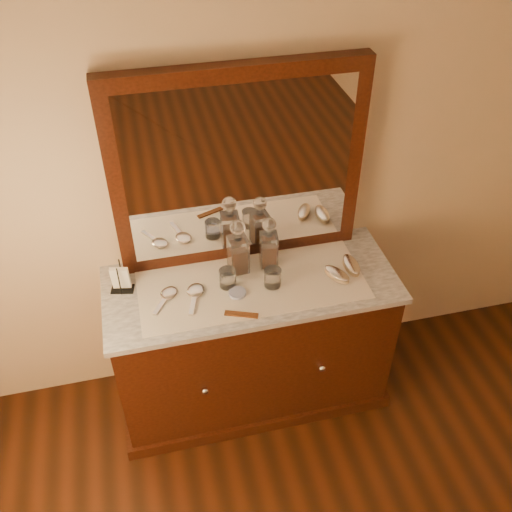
# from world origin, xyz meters

# --- Properties ---
(dresser_cabinet) EXTENTS (1.40, 0.55, 0.82)m
(dresser_cabinet) POSITION_xyz_m (0.00, 1.96, 0.41)
(dresser_cabinet) COLOR black
(dresser_cabinet) RESTS_ON floor
(dresser_plinth) EXTENTS (1.46, 0.59, 0.08)m
(dresser_plinth) POSITION_xyz_m (0.00, 1.96, 0.04)
(dresser_plinth) COLOR black
(dresser_plinth) RESTS_ON floor
(knob_left) EXTENTS (0.04, 0.04, 0.04)m
(knob_left) POSITION_xyz_m (-0.30, 1.67, 0.45)
(knob_left) COLOR silver
(knob_left) RESTS_ON dresser_cabinet
(knob_right) EXTENTS (0.04, 0.04, 0.04)m
(knob_right) POSITION_xyz_m (0.30, 1.67, 0.45)
(knob_right) COLOR silver
(knob_right) RESTS_ON dresser_cabinet
(marble_top) EXTENTS (1.44, 0.59, 0.03)m
(marble_top) POSITION_xyz_m (0.00, 1.96, 0.83)
(marble_top) COLOR white
(marble_top) RESTS_ON dresser_cabinet
(mirror_frame) EXTENTS (1.20, 0.08, 1.00)m
(mirror_frame) POSITION_xyz_m (0.00, 2.20, 1.35)
(mirror_frame) COLOR black
(mirror_frame) RESTS_ON marble_top
(mirror_glass) EXTENTS (1.06, 0.01, 0.86)m
(mirror_glass) POSITION_xyz_m (0.00, 2.17, 1.35)
(mirror_glass) COLOR white
(mirror_glass) RESTS_ON marble_top
(lace_runner) EXTENTS (1.10, 0.45, 0.00)m
(lace_runner) POSITION_xyz_m (0.00, 1.94, 0.85)
(lace_runner) COLOR silver
(lace_runner) RESTS_ON marble_top
(pin_dish) EXTENTS (0.11, 0.11, 0.01)m
(pin_dish) POSITION_xyz_m (-0.08, 1.89, 0.86)
(pin_dish) COLOR white
(pin_dish) RESTS_ON lace_runner
(comb) EXTENTS (0.16, 0.08, 0.01)m
(comb) POSITION_xyz_m (-0.10, 1.75, 0.86)
(comb) COLOR brown
(comb) RESTS_ON lace_runner
(napkin_rack) EXTENTS (0.12, 0.09, 0.16)m
(napkin_rack) POSITION_xyz_m (-0.62, 2.05, 0.91)
(napkin_rack) COLOR black
(napkin_rack) RESTS_ON marble_top
(decanter_left) EXTENTS (0.10, 0.10, 0.30)m
(decanter_left) POSITION_xyz_m (-0.04, 2.06, 0.97)
(decanter_left) COLOR #8A3E14
(decanter_left) RESTS_ON lace_runner
(decanter_right) EXTENTS (0.10, 0.10, 0.28)m
(decanter_right) POSITION_xyz_m (0.12, 2.07, 0.96)
(decanter_right) COLOR #8A3E14
(decanter_right) RESTS_ON lace_runner
(brush_near) EXTENTS (0.13, 0.16, 0.04)m
(brush_near) POSITION_xyz_m (0.42, 1.89, 0.87)
(brush_near) COLOR #997F5E
(brush_near) RESTS_ON lace_runner
(brush_far) EXTENTS (0.07, 0.16, 0.04)m
(brush_far) POSITION_xyz_m (0.51, 1.93, 0.88)
(brush_far) COLOR #997F5E
(brush_far) RESTS_ON lace_runner
(hand_mirror_outer) EXTENTS (0.15, 0.19, 0.02)m
(hand_mirror_outer) POSITION_xyz_m (-0.41, 1.95, 0.86)
(hand_mirror_outer) COLOR silver
(hand_mirror_outer) RESTS_ON lace_runner
(hand_mirror_inner) EXTENTS (0.11, 0.22, 0.02)m
(hand_mirror_inner) POSITION_xyz_m (-0.28, 1.93, 0.86)
(hand_mirror_inner) COLOR silver
(hand_mirror_inner) RESTS_ON lace_runner
(tumblers) EXTENTS (0.30, 0.13, 0.09)m
(tumblers) POSITION_xyz_m (-0.01, 1.93, 0.90)
(tumblers) COLOR white
(tumblers) RESTS_ON lace_runner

